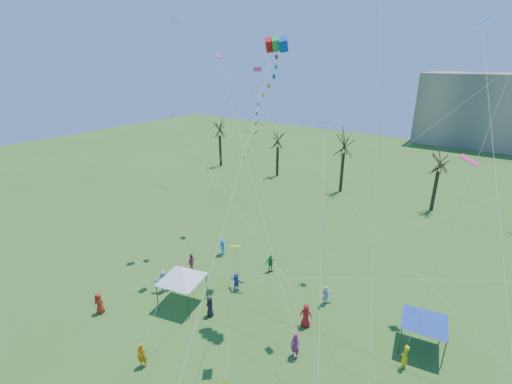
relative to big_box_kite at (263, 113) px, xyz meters
The scene contains 6 objects.
bare_tree_row 30.36m from the big_box_kite, 70.48° to the left, with size 69.08×6.04×9.97m.
big_box_kite is the anchor object (origin of this frame).
canopy_tent_white 13.43m from the big_box_kite, 148.17° to the right, with size 4.03×4.03×3.11m.
canopy_tent_blue 16.51m from the big_box_kite, 13.17° to the left, with size 3.78×3.78×2.87m.
festival_crowd 14.16m from the big_box_kite, 40.91° to the right, with size 26.76×14.13×1.83m.
small_kites_aloft 3.87m from the big_box_kite, 32.88° to the left, with size 29.55×18.55×34.75m.
Camera 1 is at (8.94, -9.78, 17.75)m, focal length 25.00 mm.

